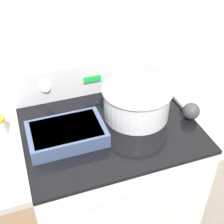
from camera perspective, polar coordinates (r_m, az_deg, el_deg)
The scene contains 6 objects.
kitchen_wall at distance 1.59m, azimuth -4.89°, elevation 13.96°, with size 8.00×0.05×2.50m.
stove_range at distance 1.80m, azimuth -0.44°, elevation -14.01°, with size 0.80×0.67×0.95m.
control_panel at distance 1.63m, azimuth -3.93°, elevation 6.31°, with size 0.80×0.07×0.18m.
mixing_bowl at distance 1.47m, azimuth 4.53°, elevation 2.18°, with size 0.33×0.33×0.15m.
casserole_dish at distance 1.37m, azimuth -8.31°, elevation -3.87°, with size 0.33×0.22×0.07m.
ladle at distance 1.53m, azimuth 14.02°, elevation 0.33°, with size 0.08×0.32×0.08m.
Camera 1 is at (-0.36, -0.73, 1.89)m, focal length 50.00 mm.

